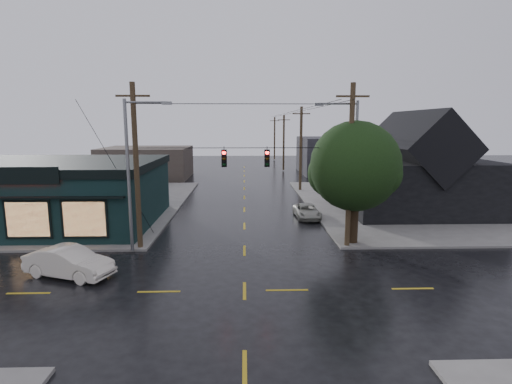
{
  "coord_description": "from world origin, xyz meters",
  "views": [
    {
      "loc": [
        0.02,
        -17.67,
        7.74
      ],
      "look_at": [
        0.7,
        5.35,
        3.79
      ],
      "focal_mm": 28.0,
      "sensor_mm": 36.0,
      "label": 1
    }
  ],
  "objects_px": {
    "utility_pole_nw": "(141,249)",
    "sedan_cream": "(69,262)",
    "utility_pole_ne": "(347,247)",
    "suv_silver": "(307,211)",
    "corner_tree": "(355,167)"
  },
  "relations": [
    {
      "from": "utility_pole_nw",
      "to": "sedan_cream",
      "type": "relative_size",
      "value": 2.18
    },
    {
      "from": "sedan_cream",
      "to": "utility_pole_nw",
      "type": "bearing_deg",
      "value": -8.77
    },
    {
      "from": "utility_pole_ne",
      "to": "sedan_cream",
      "type": "bearing_deg",
      "value": -163.87
    },
    {
      "from": "utility_pole_nw",
      "to": "suv_silver",
      "type": "xyz_separation_m",
      "value": [
        11.7,
        8.01,
        0.57
      ]
    },
    {
      "from": "utility_pole_ne",
      "to": "suv_silver",
      "type": "bearing_deg",
      "value": 99.19
    },
    {
      "from": "utility_pole_ne",
      "to": "utility_pole_nw",
      "type": "bearing_deg",
      "value": 180.0
    },
    {
      "from": "sedan_cream",
      "to": "utility_pole_ne",
      "type": "bearing_deg",
      "value": -53.85
    },
    {
      "from": "suv_silver",
      "to": "corner_tree",
      "type": "bearing_deg",
      "value": -78.26
    },
    {
      "from": "utility_pole_nw",
      "to": "utility_pole_ne",
      "type": "height_order",
      "value": "same"
    },
    {
      "from": "utility_pole_nw",
      "to": "sedan_cream",
      "type": "distance_m",
      "value": 5.16
    },
    {
      "from": "utility_pole_nw",
      "to": "utility_pole_ne",
      "type": "xyz_separation_m",
      "value": [
        13.0,
        0.0,
        0.0
      ]
    },
    {
      "from": "utility_pole_ne",
      "to": "sedan_cream",
      "type": "height_order",
      "value": "utility_pole_ne"
    },
    {
      "from": "utility_pole_nw",
      "to": "sedan_cream",
      "type": "xyz_separation_m",
      "value": [
        -2.46,
        -4.47,
        0.77
      ]
    },
    {
      "from": "utility_pole_nw",
      "to": "sedan_cream",
      "type": "bearing_deg",
      "value": -118.79
    },
    {
      "from": "corner_tree",
      "to": "suv_silver",
      "type": "bearing_deg",
      "value": 103.76
    }
  ]
}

